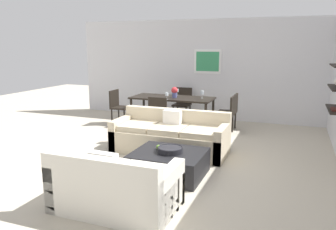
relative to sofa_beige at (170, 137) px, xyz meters
name	(u,v)px	position (x,y,z in m)	size (l,w,h in m)	color
ground_plane	(162,157)	(-0.04, -0.34, -0.29)	(18.00, 18.00, 0.00)	#BCB29E
back_wall_unit	(221,70)	(0.26, 3.19, 1.06)	(8.40, 0.09, 2.70)	silver
sofa_beige	(170,137)	(0.00, 0.00, 0.00)	(2.16, 0.90, 0.78)	beige
loveseat_white	(115,187)	(0.17, -2.41, 0.00)	(1.49, 0.90, 0.78)	silver
coffee_table	(169,164)	(0.39, -1.12, -0.10)	(1.10, 0.94, 0.38)	black
decorative_bowl	(170,149)	(0.42, -1.13, 0.13)	(0.39, 0.39, 0.09)	black
apple_on_coffee_table	(158,147)	(0.19, -1.05, 0.13)	(0.07, 0.07, 0.07)	#669E2D
dining_table	(172,100)	(-0.67, 1.92, 0.39)	(2.03, 0.86, 0.75)	black
dining_chair_foot	(159,113)	(-0.67, 1.09, 0.21)	(0.44, 0.44, 0.88)	black
dining_chair_right_far	(231,109)	(0.75, 2.12, 0.21)	(0.44, 0.44, 0.88)	black
dining_chair_head	(183,102)	(-0.67, 2.76, 0.21)	(0.44, 0.44, 0.88)	black
dining_chair_left_near	(118,105)	(-2.09, 1.73, 0.21)	(0.44, 0.44, 0.88)	black
dining_chair_right_near	(227,112)	(0.75, 1.73, 0.21)	(0.44, 0.44, 0.88)	black
wine_glass_head	(177,91)	(-0.67, 2.29, 0.57)	(0.07, 0.07, 0.16)	silver
wine_glass_right_far	(202,93)	(0.06, 2.03, 0.59)	(0.08, 0.08, 0.19)	silver
wine_glass_foot	(167,94)	(-0.67, 1.55, 0.58)	(0.07, 0.07, 0.17)	silver
centerpiece_vase	(175,92)	(-0.59, 1.88, 0.61)	(0.16, 0.16, 0.26)	#4C518C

